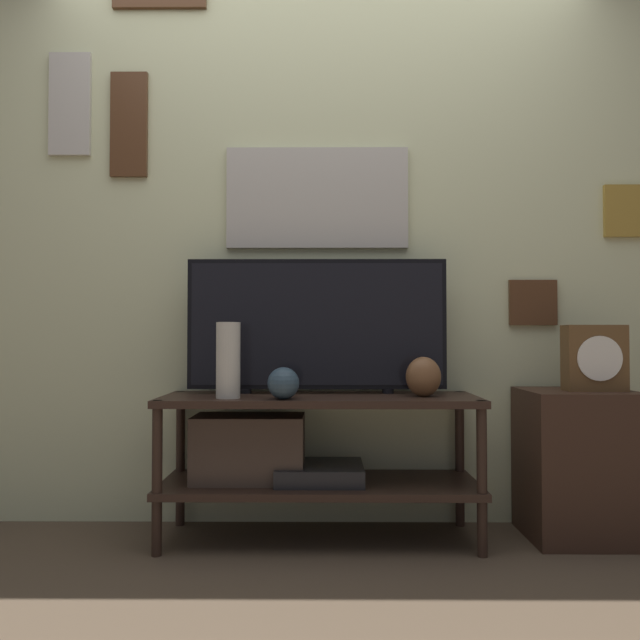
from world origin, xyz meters
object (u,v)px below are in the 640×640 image
vase_round_glass (283,383)px  television (317,324)px  vase_urn_stoneware (423,377)px  mantel_clock (594,358)px  vase_tall_ceramic (228,360)px

vase_round_glass → television: bearing=62.8°
vase_urn_stoneware → mantel_clock: bearing=2.4°
television → vase_tall_ceramic: bearing=-150.1°
vase_urn_stoneware → vase_round_glass: size_ratio=1.29×
television → vase_urn_stoneware: television is taller
mantel_clock → vase_round_glass: bearing=-173.7°
vase_urn_stoneware → mantel_clock: (0.71, 0.03, 0.08)m
mantel_clock → television: bearing=174.7°
vase_urn_stoneware → mantel_clock: mantel_clock is taller
vase_tall_ceramic → vase_urn_stoneware: bearing=4.7°
vase_urn_stoneware → vase_tall_ceramic: bearing=-175.3°
television → vase_urn_stoneware: bearing=-17.4°
vase_urn_stoneware → mantel_clock: 0.72m
television → vase_urn_stoneware: (0.44, -0.14, -0.22)m
vase_tall_ceramic → vase_round_glass: vase_tall_ceramic is taller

